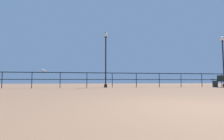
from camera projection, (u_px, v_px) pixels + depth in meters
name	position (u px, v px, depth m)	size (l,w,h in m)	color
ground_plane	(215.00, 109.00, 2.52)	(60.00, 60.00, 0.00)	#866045
pier_railing	(112.00, 77.00, 11.44)	(20.82, 0.05, 1.03)	black
bench_near_left	(224.00, 81.00, 12.02)	(1.46, 0.70, 0.86)	black
lamppost_center	(106.00, 55.00, 11.68)	(0.28, 0.28, 3.96)	black
lamppost_right	(223.00, 52.00, 13.34)	(0.36, 0.36, 4.17)	black
seagull_on_rail	(44.00, 71.00, 10.70)	(0.43, 0.22, 0.20)	silver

